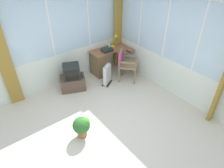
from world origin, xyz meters
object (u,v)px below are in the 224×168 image
object	(u,v)px
desk	(101,62)
desk_lamp	(116,39)
potted_plant	(82,126)
wooden_armchair	(124,61)
space_heater	(107,74)
tv_remote	(128,51)
spray_bottle	(109,47)
tv_on_stand	(73,79)
paper_tray	(107,50)

from	to	relation	value
desk	desk_lamp	bearing A→B (deg)	3.32
desk	potted_plant	world-z (taller)	desk
wooden_armchair	space_heater	world-z (taller)	wooden_armchair
tv_remote	spray_bottle	bearing A→B (deg)	130.24
spray_bottle	wooden_armchair	bearing A→B (deg)	-81.68
desk	space_heater	world-z (taller)	desk
desk	spray_bottle	distance (m)	0.52
tv_remote	tv_on_stand	world-z (taller)	tv_remote
desk	paper_tray	size ratio (longest dim) A/B	3.88
tv_remote	potted_plant	bearing A→B (deg)	-151.73
potted_plant	paper_tray	bearing A→B (deg)	41.45
wooden_armchair	spray_bottle	bearing A→B (deg)	98.32
spray_bottle	potted_plant	xyz separation A→B (m)	(-1.97, -1.68, -0.55)
potted_plant	wooden_armchair	bearing A→B (deg)	28.16
tv_remote	wooden_armchair	distance (m)	0.35
tv_remote	potted_plant	distance (m)	2.69
tv_on_stand	space_heater	xyz separation A→B (m)	(0.89, -0.36, -0.03)
desk_lamp	tv_on_stand	world-z (taller)	desk_lamp
desk_lamp	potted_plant	size ratio (longest dim) A/B	0.82
space_heater	desk	bearing A→B (deg)	72.16
desk_lamp	wooden_armchair	size ratio (longest dim) A/B	0.43
space_heater	potted_plant	distance (m)	1.96
tv_on_stand	spray_bottle	bearing A→B (deg)	4.78
potted_plant	tv_remote	bearing A→B (deg)	28.29
tv_remote	space_heater	size ratio (longest dim) A/B	0.26
paper_tray	tv_on_stand	size ratio (longest dim) A/B	0.39
desk_lamp	spray_bottle	distance (m)	0.34
wooden_armchair	space_heater	size ratio (longest dim) A/B	1.53
wooden_armchair	potted_plant	world-z (taller)	wooden_armchair
space_heater	desk_lamp	bearing A→B (deg)	36.87
spray_bottle	potted_plant	size ratio (longest dim) A/B	0.46
tv_remote	tv_on_stand	bearing A→B (deg)	169.39
desk_lamp	wooden_armchair	bearing A→B (deg)	-108.37
paper_tray	space_heater	xyz separation A→B (m)	(-0.33, -0.44, -0.48)
tv_on_stand	potted_plant	world-z (taller)	tv_on_stand
desk_lamp	wooden_armchair	xyz separation A→B (m)	(-0.22, -0.66, -0.40)
desk_lamp	potted_plant	xyz separation A→B (m)	(-2.28, -1.76, -0.70)
desk	potted_plant	size ratio (longest dim) A/B	2.48
space_heater	paper_tray	bearing A→B (deg)	53.64
desk_lamp	desk	bearing A→B (deg)	-176.68
spray_bottle	wooden_armchair	size ratio (longest dim) A/B	0.24
desk	desk_lamp	world-z (taller)	desk_lamp
tv_on_stand	paper_tray	bearing A→B (deg)	3.83
space_heater	tv_on_stand	bearing A→B (deg)	157.75
space_heater	wooden_armchair	bearing A→B (deg)	-11.52
paper_tray	potted_plant	world-z (taller)	paper_tray
desk_lamp	space_heater	distance (m)	1.14
tv_on_stand	potted_plant	size ratio (longest dim) A/B	1.63
desk_lamp	spray_bottle	bearing A→B (deg)	-165.64
potted_plant	desk_lamp	bearing A→B (deg)	37.67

